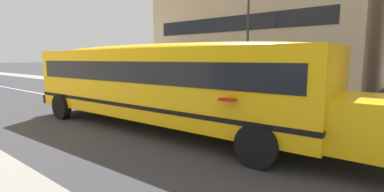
# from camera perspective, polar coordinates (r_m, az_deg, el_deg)

# --- Properties ---
(ground_plane) EXTENTS (400.00, 400.00, 0.00)m
(ground_plane) POSITION_cam_1_polar(r_m,az_deg,el_deg) (10.38, 10.95, -6.97)
(ground_plane) COLOR #38383D
(sidewalk_far) EXTENTS (120.00, 3.00, 0.01)m
(sidewalk_far) POSITION_cam_1_polar(r_m,az_deg,el_deg) (17.56, 23.32, -1.48)
(sidewalk_far) COLOR gray
(sidewalk_far) RESTS_ON ground_plane
(lane_centreline) EXTENTS (110.00, 0.16, 0.01)m
(lane_centreline) POSITION_cam_1_polar(r_m,az_deg,el_deg) (10.38, 10.95, -6.96)
(lane_centreline) COLOR silver
(lane_centreline) RESTS_ON ground_plane
(school_bus) EXTENTS (13.93, 3.35, 3.10)m
(school_bus) POSITION_cam_1_polar(r_m,az_deg,el_deg) (10.16, -5.68, 3.34)
(school_bus) COLOR yellow
(school_bus) RESTS_ON ground_plane
(parked_car_red_past_driveway) EXTENTS (3.98, 2.03, 1.64)m
(parked_car_red_past_driveway) POSITION_cam_1_polar(r_m,az_deg,el_deg) (30.54, -23.22, 3.71)
(parked_car_red_past_driveway) COLOR maroon
(parked_car_red_past_driveway) RESTS_ON ground_plane
(box_truck) EXTENTS (6.13, 2.67, 2.82)m
(box_truck) POSITION_cam_1_polar(r_m,az_deg,el_deg) (22.95, -12.23, 4.81)
(box_truck) COLOR maroon
(box_truck) RESTS_ON ground_plane
(street_lamp) EXTENTS (0.44, 0.44, 6.80)m
(street_lamp) POSITION_cam_1_polar(r_m,az_deg,el_deg) (18.29, 11.23, 12.87)
(street_lamp) COLOR #38383D
(street_lamp) RESTS_ON ground_plane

